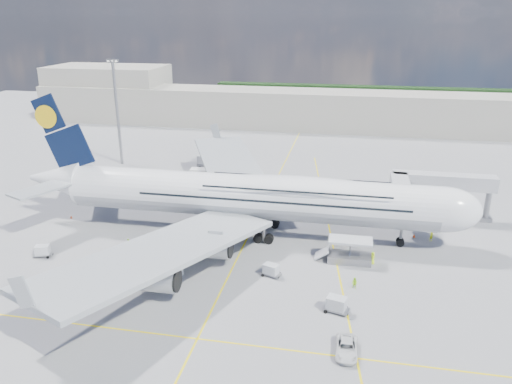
% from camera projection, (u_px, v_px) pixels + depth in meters
% --- Properties ---
extents(ground, '(300.00, 300.00, 0.00)m').
position_uv_depth(ground, '(236.00, 260.00, 76.46)').
color(ground, gray).
rests_on(ground, ground).
extents(taxi_line_main, '(0.25, 220.00, 0.01)m').
position_uv_depth(taxi_line_main, '(236.00, 260.00, 76.46)').
color(taxi_line_main, yellow).
rests_on(taxi_line_main, ground).
extents(taxi_line_cross, '(120.00, 0.25, 0.01)m').
position_uv_depth(taxi_line_cross, '(197.00, 339.00, 58.00)').
color(taxi_line_cross, yellow).
rests_on(taxi_line_cross, ground).
extents(taxi_line_diag, '(14.16, 99.06, 0.01)m').
position_uv_depth(taxi_line_diag, '(332.00, 240.00, 83.17)').
color(taxi_line_diag, yellow).
rests_on(taxi_line_diag, ground).
extents(airliner, '(77.26, 79.15, 23.71)m').
position_uv_depth(airliner, '(251.00, 196.00, 83.31)').
color(airliner, white).
rests_on(airliner, ground).
extents(jet_bridge, '(18.80, 12.10, 8.50)m').
position_uv_depth(jet_bridge, '(427.00, 186.00, 88.10)').
color(jet_bridge, '#B7B7BC').
rests_on(jet_bridge, ground).
extents(cargo_loader, '(8.53, 3.20, 3.67)m').
position_uv_depth(cargo_loader, '(348.00, 254.00, 75.68)').
color(cargo_loader, silver).
rests_on(cargo_loader, ground).
extents(light_mast, '(3.00, 0.70, 25.50)m').
position_uv_depth(light_mast, '(117.00, 111.00, 120.71)').
color(light_mast, gray).
rests_on(light_mast, ground).
extents(terminal, '(180.00, 16.00, 12.00)m').
position_uv_depth(terminal, '(303.00, 109.00, 162.12)').
color(terminal, '#B2AD9E').
rests_on(terminal, ground).
extents(hangar, '(40.00, 22.00, 18.00)m').
position_uv_depth(hangar, '(109.00, 92.00, 178.31)').
color(hangar, '#B2AD9E').
rests_on(hangar, ground).
extents(tree_line, '(160.00, 6.00, 8.00)m').
position_uv_depth(tree_line, '(415.00, 98.00, 197.14)').
color(tree_line, '#193814').
rests_on(tree_line, ground).
extents(dolly_row_a, '(2.58, 1.39, 1.63)m').
position_uv_depth(dolly_row_a, '(122.00, 254.00, 76.32)').
color(dolly_row_a, gray).
rests_on(dolly_row_a, ground).
extents(dolly_row_b, '(3.32, 2.60, 0.43)m').
position_uv_depth(dolly_row_b, '(161.00, 248.00, 79.41)').
color(dolly_row_b, gray).
rests_on(dolly_row_b, ground).
extents(dolly_row_c, '(3.43, 2.26, 0.46)m').
position_uv_depth(dolly_row_c, '(171.00, 263.00, 74.85)').
color(dolly_row_c, gray).
rests_on(dolly_row_c, ground).
extents(dolly_back, '(3.17, 2.35, 1.79)m').
position_uv_depth(dolly_back, '(42.00, 251.00, 77.30)').
color(dolly_back, gray).
rests_on(dolly_back, ground).
extents(dolly_nose_far, '(3.57, 2.51, 2.05)m').
position_uv_depth(dolly_nose_far, '(336.00, 304.00, 62.91)').
color(dolly_nose_far, gray).
rests_on(dolly_nose_far, ground).
extents(dolly_nose_near, '(3.17, 2.39, 1.79)m').
position_uv_depth(dolly_nose_near, '(271.00, 270.00, 71.61)').
color(dolly_nose_near, gray).
rests_on(dolly_nose_near, ground).
extents(baggage_tug, '(3.20, 2.41, 1.81)m').
position_uv_depth(baggage_tug, '(173.00, 269.00, 72.03)').
color(baggage_tug, white).
rests_on(baggage_tug, ground).
extents(catering_truck_inner, '(6.86, 3.07, 3.99)m').
position_uv_depth(catering_truck_inner, '(205.00, 178.00, 108.08)').
color(catering_truck_inner, gray).
rests_on(catering_truck_inner, ground).
extents(catering_truck_outer, '(5.95, 2.91, 3.42)m').
position_uv_depth(catering_truck_outer, '(209.00, 163.00, 119.75)').
color(catering_truck_outer, gray).
rests_on(catering_truck_outer, ground).
extents(service_van, '(2.44, 5.15, 1.42)m').
position_uv_depth(service_van, '(346.00, 348.00, 55.28)').
color(service_van, silver).
rests_on(service_van, ground).
extents(crew_nose, '(0.83, 0.81, 1.93)m').
position_uv_depth(crew_nose, '(431.00, 236.00, 82.46)').
color(crew_nose, '#EDFF1A').
rests_on(crew_nose, ground).
extents(crew_loader, '(1.02, 0.98, 1.66)m').
position_uv_depth(crew_loader, '(355.00, 283.00, 68.26)').
color(crew_loader, '#AEF91A').
rests_on(crew_loader, ground).
extents(crew_wing, '(0.46, 0.93, 1.52)m').
position_uv_depth(crew_wing, '(128.00, 243.00, 80.24)').
color(crew_wing, '#B0ED19').
rests_on(crew_wing, ground).
extents(crew_van, '(0.80, 1.05, 1.93)m').
position_uv_depth(crew_van, '(373.00, 258.00, 75.00)').
color(crew_van, '#D8FF1A').
rests_on(crew_van, ground).
extents(crew_tug, '(1.20, 0.76, 1.78)m').
position_uv_depth(crew_tug, '(173.00, 263.00, 73.68)').
color(crew_tug, '#ACE117').
rests_on(crew_tug, ground).
extents(cone_nose, '(0.48, 0.48, 0.61)m').
position_uv_depth(cone_nose, '(414.00, 236.00, 84.07)').
color(cone_nose, '#EC450C').
rests_on(cone_nose, ground).
extents(cone_wing_left_inner, '(0.44, 0.44, 0.57)m').
position_uv_depth(cone_wing_left_inner, '(257.00, 204.00, 98.07)').
color(cone_wing_left_inner, '#EC450C').
rests_on(cone_wing_left_inner, ground).
extents(cone_wing_left_outer, '(0.44, 0.44, 0.56)m').
position_uv_depth(cone_wing_left_outer, '(202.00, 183.00, 109.74)').
color(cone_wing_left_outer, '#EC450C').
rests_on(cone_wing_left_outer, ground).
extents(cone_wing_right_inner, '(0.47, 0.47, 0.60)m').
position_uv_depth(cone_wing_right_inner, '(182.00, 256.00, 77.00)').
color(cone_wing_right_inner, '#EC450C').
rests_on(cone_wing_right_inner, ground).
extents(cone_wing_right_outer, '(0.41, 0.41, 0.52)m').
position_uv_depth(cone_wing_right_outer, '(103.00, 273.00, 72.16)').
color(cone_wing_right_outer, '#EC450C').
rests_on(cone_wing_right_outer, ground).
extents(cone_tail, '(0.43, 0.43, 0.55)m').
position_uv_depth(cone_tail, '(71.00, 217.00, 91.85)').
color(cone_tail, '#EC450C').
rests_on(cone_tail, ground).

